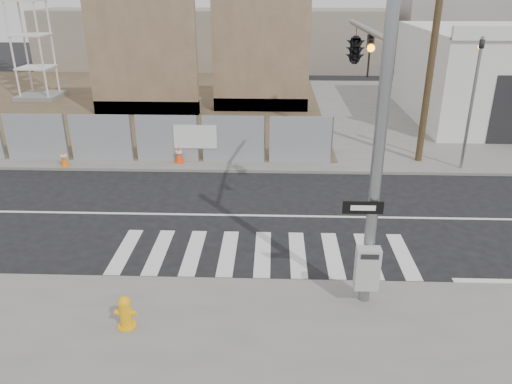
{
  "coord_description": "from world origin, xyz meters",
  "views": [
    {
      "loc": [
        0.25,
        -14.98,
        7.21
      ],
      "look_at": [
        -0.24,
        -1.29,
        1.4
      ],
      "focal_mm": 35.0,
      "sensor_mm": 36.0,
      "label": 1
    }
  ],
  "objects_px": {
    "fire_hydrant": "(125,312)",
    "traffic_cone_c": "(90,149)",
    "traffic_cone_b": "(64,158)",
    "traffic_cone_d": "(179,155)",
    "signal_pole": "(361,84)"
  },
  "relations": [
    {
      "from": "signal_pole",
      "to": "traffic_cone_d",
      "type": "height_order",
      "value": "signal_pole"
    },
    {
      "from": "fire_hydrant",
      "to": "traffic_cone_c",
      "type": "bearing_deg",
      "value": 127.18
    },
    {
      "from": "signal_pole",
      "to": "traffic_cone_d",
      "type": "distance_m",
      "value": 10.22
    },
    {
      "from": "fire_hydrant",
      "to": "traffic_cone_d",
      "type": "xyz_separation_m",
      "value": [
        -0.77,
        10.89,
        -0.03
      ]
    },
    {
      "from": "traffic_cone_b",
      "to": "signal_pole",
      "type": "bearing_deg",
      "value": -29.95
    },
    {
      "from": "fire_hydrant",
      "to": "signal_pole",
      "type": "bearing_deg",
      "value": 50.89
    },
    {
      "from": "traffic_cone_b",
      "to": "traffic_cone_c",
      "type": "xyz_separation_m",
      "value": [
        0.69,
        1.14,
        0.02
      ]
    },
    {
      "from": "traffic_cone_b",
      "to": "traffic_cone_c",
      "type": "relative_size",
      "value": 0.94
    },
    {
      "from": "fire_hydrant",
      "to": "traffic_cone_c",
      "type": "xyz_separation_m",
      "value": [
        -4.75,
        11.4,
        -0.02
      ]
    },
    {
      "from": "traffic_cone_c",
      "to": "traffic_cone_d",
      "type": "bearing_deg",
      "value": -7.38
    },
    {
      "from": "fire_hydrant",
      "to": "traffic_cone_c",
      "type": "distance_m",
      "value": 12.35
    },
    {
      "from": "fire_hydrant",
      "to": "traffic_cone_c",
      "type": "height_order",
      "value": "fire_hydrant"
    },
    {
      "from": "signal_pole",
      "to": "traffic_cone_c",
      "type": "height_order",
      "value": "signal_pole"
    },
    {
      "from": "traffic_cone_b",
      "to": "traffic_cone_c",
      "type": "bearing_deg",
      "value": 58.77
    },
    {
      "from": "traffic_cone_c",
      "to": "traffic_cone_d",
      "type": "distance_m",
      "value": 4.01
    }
  ]
}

